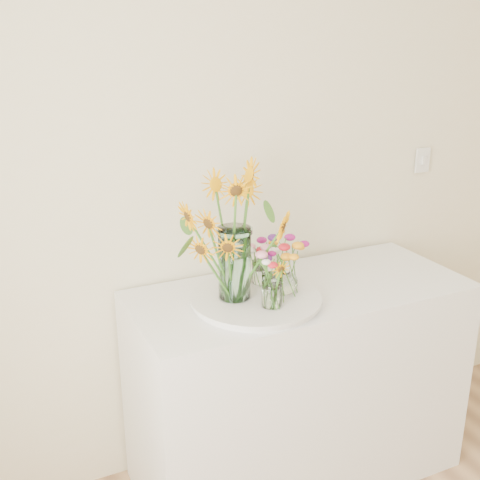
{
  "coord_description": "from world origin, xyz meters",
  "views": [
    {
      "loc": [
        -1.32,
        0.0,
        1.89
      ],
      "look_at": [
        -0.43,
        1.89,
        1.17
      ],
      "focal_mm": 45.0,
      "sensor_mm": 36.0,
      "label": 1
    }
  ],
  "objects_px": {
    "tray": "(256,301)",
    "mason_jar": "(235,264)",
    "small_vase_c": "(259,272)",
    "counter": "(298,384)",
    "small_vase_b": "(285,275)",
    "small_vase_a": "(272,291)"
  },
  "relations": [
    {
      "from": "counter",
      "to": "small_vase_a",
      "type": "bearing_deg",
      "value": -145.68
    },
    {
      "from": "counter",
      "to": "mason_jar",
      "type": "height_order",
      "value": "mason_jar"
    },
    {
      "from": "tray",
      "to": "small_vase_c",
      "type": "relative_size",
      "value": 4.84
    },
    {
      "from": "tray",
      "to": "mason_jar",
      "type": "height_order",
      "value": "mason_jar"
    },
    {
      "from": "counter",
      "to": "small_vase_b",
      "type": "height_order",
      "value": "small_vase_b"
    },
    {
      "from": "small_vase_a",
      "to": "small_vase_b",
      "type": "height_order",
      "value": "small_vase_b"
    },
    {
      "from": "counter",
      "to": "small_vase_c",
      "type": "bearing_deg",
      "value": 158.16
    },
    {
      "from": "mason_jar",
      "to": "small_vase_c",
      "type": "relative_size",
      "value": 2.87
    },
    {
      "from": "mason_jar",
      "to": "small_vase_c",
      "type": "bearing_deg",
      "value": 29.75
    },
    {
      "from": "small_vase_a",
      "to": "small_vase_b",
      "type": "xyz_separation_m",
      "value": [
        0.11,
        0.09,
        0.01
      ]
    },
    {
      "from": "small_vase_a",
      "to": "tray",
      "type": "bearing_deg",
      "value": 98.47
    },
    {
      "from": "small_vase_c",
      "to": "mason_jar",
      "type": "bearing_deg",
      "value": -150.25
    },
    {
      "from": "small_vase_a",
      "to": "counter",
      "type": "bearing_deg",
      "value": 34.32
    },
    {
      "from": "small_vase_a",
      "to": "small_vase_b",
      "type": "bearing_deg",
      "value": 40.66
    },
    {
      "from": "tray",
      "to": "small_vase_c",
      "type": "bearing_deg",
      "value": 57.8
    },
    {
      "from": "mason_jar",
      "to": "small_vase_b",
      "type": "relative_size",
      "value": 1.94
    },
    {
      "from": "small_vase_a",
      "to": "small_vase_c",
      "type": "xyz_separation_m",
      "value": [
        0.06,
        0.21,
        -0.01
      ]
    },
    {
      "from": "counter",
      "to": "tray",
      "type": "distance_m",
      "value": 0.52
    },
    {
      "from": "small_vase_b",
      "to": "small_vase_c",
      "type": "distance_m",
      "value": 0.13
    },
    {
      "from": "mason_jar",
      "to": "small_vase_b",
      "type": "distance_m",
      "value": 0.21
    },
    {
      "from": "tray",
      "to": "small_vase_b",
      "type": "height_order",
      "value": "small_vase_b"
    },
    {
      "from": "counter",
      "to": "mason_jar",
      "type": "xyz_separation_m",
      "value": [
        -0.31,
        -0.02,
        0.62
      ]
    }
  ]
}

